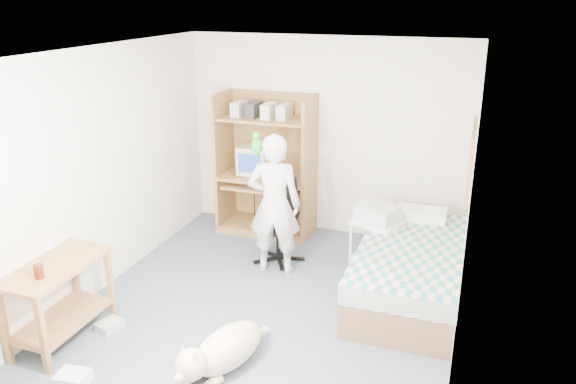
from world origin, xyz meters
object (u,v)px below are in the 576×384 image
object	(u,v)px
printer_cart	(376,238)
bed	(410,270)
person	(274,205)
side_desk	(59,291)
office_chair	(279,232)
dog	(223,350)
computer_hutch	(267,170)

from	to	relation	value
printer_cart	bed	bearing A→B (deg)	-22.24
person	printer_cart	world-z (taller)	person
side_desk	printer_cart	distance (m)	3.30
office_chair	dog	xyz separation A→B (m)	(0.26, -2.10, -0.16)
bed	printer_cart	size ratio (longest dim) A/B	3.28
dog	person	bearing A→B (deg)	114.15
side_desk	bed	bearing A→B (deg)	32.50
computer_hutch	person	size ratio (longest dim) A/B	1.13
computer_hutch	side_desk	xyz separation A→B (m)	(-0.85, -2.94, -0.33)
office_chair	computer_hutch	bearing A→B (deg)	110.07
office_chair	printer_cart	world-z (taller)	office_chair
side_desk	dog	bearing A→B (deg)	2.75
bed	office_chair	bearing A→B (deg)	167.03
side_desk	dog	distance (m)	1.58
computer_hutch	office_chair	world-z (taller)	computer_hutch
bed	office_chair	distance (m)	1.61
side_desk	office_chair	size ratio (longest dim) A/B	1.04
computer_hutch	dog	xyz separation A→B (m)	(0.70, -2.86, -0.64)
dog	printer_cart	world-z (taller)	printer_cart
bed	side_desk	xyz separation A→B (m)	(-2.85, -1.82, 0.21)
printer_cart	person	bearing A→B (deg)	-137.72
bed	printer_cart	bearing A→B (deg)	135.16
computer_hutch	bed	size ratio (longest dim) A/B	0.89
printer_cart	office_chair	bearing A→B (deg)	-153.37
side_desk	office_chair	distance (m)	2.53
bed	printer_cart	distance (m)	0.63
bed	dog	bearing A→B (deg)	-126.75
bed	office_chair	xyz separation A→B (m)	(-1.57, 0.36, 0.05)
bed	person	distance (m)	1.59
side_desk	person	world-z (taller)	person
computer_hutch	person	xyz separation A→B (m)	(0.49, -1.06, -0.03)
bed	side_desk	distance (m)	3.39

